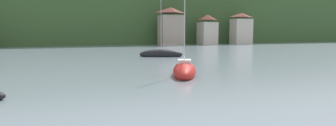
{
  "coord_description": "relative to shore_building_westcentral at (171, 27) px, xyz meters",
  "views": [
    {
      "loc": [
        -8.7,
        30.05,
        3.82
      ],
      "look_at": [
        0.0,
        51.55,
        1.41
      ],
      "focal_mm": 31.31,
      "sensor_mm": 36.0,
      "label": 1
    }
  ],
  "objects": [
    {
      "name": "shore_building_eastcentral",
      "position": [
        25.33,
        -0.32,
        -0.49
      ],
      "size": [
        6.8,
        4.36,
        10.35
      ],
      "color": "beige",
      "rests_on": "ground_plane"
    },
    {
      "name": "shore_building_central",
      "position": [
        12.67,
        0.02,
        -0.92
      ],
      "size": [
        5.45,
        5.09,
        9.49
      ],
      "color": "beige",
      "rests_on": "ground_plane"
    },
    {
      "name": "sailboat_mid_3",
      "position": [
        -22.83,
        -58.25,
        -5.1
      ],
      "size": [
        4.87,
        7.27,
        8.76
      ],
      "rotation": [
        0.0,
        0.0,
        1.13
      ],
      "color": "red",
      "rests_on": "ground_plane"
    },
    {
      "name": "sailboat_far_4",
      "position": [
        -17.64,
        -38.54,
        -5.14
      ],
      "size": [
        7.06,
        4.33,
        10.06
      ],
      "rotation": [
        0.0,
        0.0,
        2.75
      ],
      "color": "black",
      "rests_on": "ground_plane"
    },
    {
      "name": "wooded_hillside",
      "position": [
        -24.2,
        45.46,
        2.81
      ],
      "size": [
        352.0,
        69.39,
        45.11
      ],
      "color": "#38562D",
      "rests_on": "ground_plane"
    },
    {
      "name": "shore_building_westcentral",
      "position": [
        0.0,
        0.0,
        0.0
      ],
      "size": [
        7.15,
        5.04,
        11.36
      ],
      "color": "gray",
      "rests_on": "ground_plane"
    }
  ]
}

